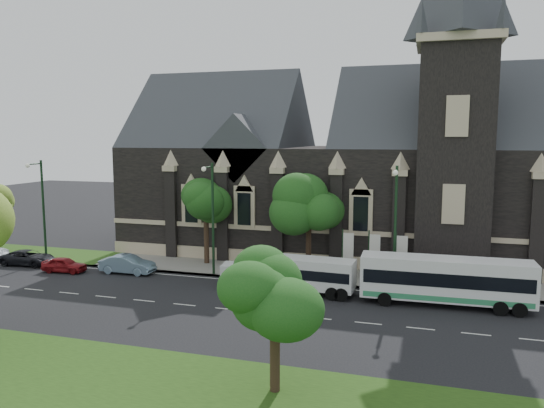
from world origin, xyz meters
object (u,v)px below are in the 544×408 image
at_px(banner_flag_left, 346,250).
at_px(tree_walk_right, 312,201).
at_px(tree_walk_left, 209,199).
at_px(car_far_black, 28,258).
at_px(street_lamp_near, 395,221).
at_px(shuttle_bus, 308,273).
at_px(tour_coach, 446,280).
at_px(car_far_red, 64,265).
at_px(banner_flag_right, 400,253).
at_px(street_lamp_mid, 212,213).
at_px(banner_flag_center, 372,251).
at_px(box_trailer, 238,274).
at_px(tree_park_east, 280,287).
at_px(sedan, 127,264).
at_px(street_lamp_far, 42,205).

bearing_deg(banner_flag_left, tree_walk_right, 150.90).
relative_size(tree_walk_left, car_far_black, 1.67).
height_order(street_lamp_near, shuttle_bus, street_lamp_near).
relative_size(tour_coach, car_far_black, 2.37).
height_order(shuttle_bus, car_far_red, shuttle_bus).
distance_m(tree_walk_left, car_far_black, 16.49).
xyz_separation_m(tree_walk_right, banner_flag_right, (7.08, -1.71, -3.43)).
bearing_deg(tree_walk_left, street_lamp_mid, -63.53).
distance_m(street_lamp_near, banner_flag_left, 4.99).
distance_m(banner_flag_center, shuttle_bus, 5.87).
distance_m(tour_coach, car_far_black, 34.23).
xyz_separation_m(banner_flag_center, shuttle_bus, (-4.02, -4.18, -0.92)).
xyz_separation_m(banner_flag_left, box_trailer, (-7.28, -4.21, -1.38)).
bearing_deg(street_lamp_mid, street_lamp_near, 0.00).
distance_m(tree_park_east, street_lamp_mid, 19.32).
distance_m(street_lamp_mid, shuttle_bus, 9.32).
relative_size(street_lamp_near, sedan, 2.00).
distance_m(banner_flag_left, car_far_red, 22.89).
distance_m(tour_coach, car_far_red, 29.61).
relative_size(street_lamp_near, shuttle_bus, 1.36).
xyz_separation_m(banner_flag_left, banner_flag_right, (4.00, 0.00, 0.00)).
xyz_separation_m(box_trailer, car_far_red, (-15.15, 0.02, -0.39)).
bearing_deg(shuttle_bus, banner_flag_center, 48.96).
distance_m(banner_flag_center, car_far_black, 29.24).
distance_m(tree_walk_right, banner_flag_right, 8.05).
xyz_separation_m(banner_flag_right, box_trailer, (-11.28, -4.21, -1.38)).
bearing_deg(banner_flag_center, street_lamp_near, -48.07).
xyz_separation_m(banner_flag_left, car_far_red, (-22.43, -4.19, -1.77)).
xyz_separation_m(street_lamp_far, car_far_red, (3.85, -2.29, -4.50)).
relative_size(tree_walk_right, sedan, 1.73).
bearing_deg(box_trailer, shuttle_bus, -6.54).
bearing_deg(tour_coach, shuttle_bus, 178.12).
relative_size(tour_coach, sedan, 2.42).
relative_size(tree_park_east, shuttle_bus, 0.95).
distance_m(tree_walk_right, car_far_black, 24.97).
distance_m(tour_coach, box_trailer, 14.46).
distance_m(street_lamp_far, sedan, 10.08).
bearing_deg(banner_flag_center, banner_flag_left, 180.00).
bearing_deg(tree_park_east, tour_coach, 62.68).
distance_m(banner_flag_left, tour_coach, 8.35).
bearing_deg(car_far_black, street_lamp_far, -37.68).
distance_m(street_lamp_mid, car_far_black, 17.37).
relative_size(street_lamp_far, car_far_black, 1.96).
relative_size(box_trailer, sedan, 0.75).
bearing_deg(car_far_black, tree_walk_left, -76.82).
height_order(street_lamp_near, banner_flag_center, street_lamp_near).
distance_m(street_lamp_near, shuttle_bus, 7.16).
xyz_separation_m(tour_coach, car_far_black, (-34.19, 1.21, -1.09)).
height_order(street_lamp_far, car_far_red, street_lamp_far).
xyz_separation_m(street_lamp_far, banner_flag_right, (30.29, 1.91, -2.73)).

